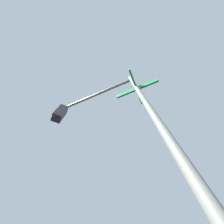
{
  "coord_description": "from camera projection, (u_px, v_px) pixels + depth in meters",
  "views": [
    {
      "loc": [
        -7.33,
        -6.13,
        1.06
      ],
      "look_at": [
        -6.22,
        -6.59,
        3.83
      ],
      "focal_mm": 23.29,
      "sensor_mm": 36.0,
      "label": 1
    }
  ],
  "objects": [
    {
      "name": "traffic_signal_near",
      "position": [
        96.0,
        109.0,
        3.64
      ],
      "size": [
        2.43,
        2.38,
        6.29
      ],
      "color": "#474C47",
      "rests_on": "ground_plane"
    }
  ]
}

